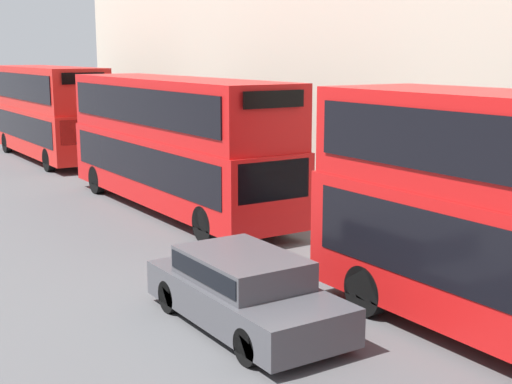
# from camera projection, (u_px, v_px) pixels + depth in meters

# --- Properties ---
(bus_second_in_queue) EXTENTS (2.59, 11.26, 4.21)m
(bus_second_in_queue) POSITION_uv_depth(u_px,v_px,m) (174.00, 138.00, 22.53)
(bus_second_in_queue) COLOR red
(bus_second_in_queue) RESTS_ON ground
(bus_third_in_queue) EXTENTS (2.59, 10.25, 4.35)m
(bus_third_in_queue) POSITION_uv_depth(u_px,v_px,m) (48.00, 109.00, 33.48)
(bus_third_in_queue) COLOR red
(bus_third_in_queue) RESTS_ON ground
(car_hatchback) EXTENTS (1.88, 4.49, 1.38)m
(car_hatchback) POSITION_uv_depth(u_px,v_px,m) (244.00, 288.00, 13.09)
(car_hatchback) COLOR #47474C
(car_hatchback) RESTS_ON ground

